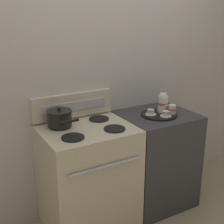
% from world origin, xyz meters
% --- Properties ---
extents(ground_plane, '(6.00, 6.00, 0.00)m').
position_xyz_m(ground_plane, '(0.00, 0.00, 0.00)').
color(ground_plane, tan).
extents(wall_back, '(6.00, 0.05, 2.20)m').
position_xyz_m(wall_back, '(0.00, 0.33, 1.10)').
color(wall_back, beige).
rests_on(wall_back, ground).
extents(stove, '(0.75, 0.63, 0.93)m').
position_xyz_m(stove, '(-0.34, -0.00, 0.46)').
color(stove, beige).
rests_on(stove, ground).
extents(control_panel, '(0.73, 0.05, 0.21)m').
position_xyz_m(control_panel, '(-0.34, 0.28, 1.04)').
color(control_panel, beige).
rests_on(control_panel, stove).
extents(side_counter, '(0.66, 0.60, 0.92)m').
position_xyz_m(side_counter, '(0.38, 0.00, 0.46)').
color(side_counter, '#38383D').
rests_on(side_counter, ground).
extents(saucepan, '(0.20, 0.30, 0.16)m').
position_xyz_m(saucepan, '(-0.52, 0.13, 1.00)').
color(saucepan, black).
rests_on(saucepan, stove).
extents(serving_tray, '(0.33, 0.33, 0.01)m').
position_xyz_m(serving_tray, '(0.37, -0.03, 0.93)').
color(serving_tray, black).
rests_on(serving_tray, side_counter).
extents(teapot, '(0.09, 0.15, 0.21)m').
position_xyz_m(teapot, '(0.43, -0.01, 1.03)').
color(teapot, white).
rests_on(teapot, serving_tray).
extents(teacup_left, '(0.10, 0.10, 0.05)m').
position_xyz_m(teacup_left, '(0.38, -0.12, 0.96)').
color(teacup_left, white).
rests_on(teacup_left, serving_tray).
extents(teacup_right, '(0.10, 0.10, 0.05)m').
position_xyz_m(teacup_right, '(0.29, -0.01, 0.96)').
color(teacup_right, white).
rests_on(teacup_right, serving_tray).
extents(creamer_jug, '(0.07, 0.07, 0.08)m').
position_xyz_m(creamer_jug, '(0.47, -0.09, 0.97)').
color(creamer_jug, white).
rests_on(creamer_jug, serving_tray).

